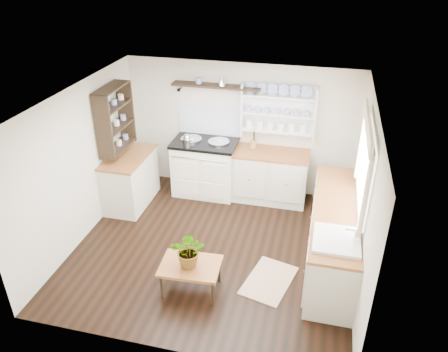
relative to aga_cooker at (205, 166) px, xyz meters
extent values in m
cube|color=black|center=(0.56, -1.57, -0.50)|extent=(4.00, 3.80, 0.01)
cube|color=beige|center=(0.56, 0.33, 0.65)|extent=(4.00, 0.02, 2.30)
cube|color=beige|center=(2.56, -1.57, 0.65)|extent=(0.02, 3.80, 2.30)
cube|color=beige|center=(-1.44, -1.57, 0.65)|extent=(0.02, 3.80, 2.30)
cube|color=white|center=(0.56, -1.57, 1.80)|extent=(4.00, 3.80, 0.01)
cube|color=white|center=(2.52, -1.42, 1.00)|extent=(0.04, 1.40, 1.00)
cube|color=white|center=(2.50, -1.42, 1.00)|extent=(0.02, 1.50, 1.10)
cube|color=beige|center=(2.48, -1.42, 1.58)|extent=(0.04, 1.55, 0.18)
cube|color=white|center=(0.00, 0.00, -0.03)|extent=(1.07, 0.70, 0.94)
cube|color=black|center=(0.00, 0.00, 0.46)|extent=(1.11, 0.74, 0.05)
cylinder|color=silver|center=(-0.25, 0.00, 0.50)|extent=(0.36, 0.36, 0.03)
cylinder|color=silver|center=(0.25, 0.00, 0.50)|extent=(0.36, 0.36, 0.03)
cylinder|color=silver|center=(0.00, -0.39, 0.33)|extent=(0.97, 0.02, 0.02)
cube|color=beige|center=(1.16, 0.03, -0.06)|extent=(1.25, 0.60, 0.88)
cube|color=brown|center=(1.16, 0.03, 0.38)|extent=(1.27, 0.63, 0.04)
cube|color=beige|center=(2.26, -1.47, -0.06)|extent=(0.60, 2.40, 0.88)
cube|color=brown|center=(2.26, -1.47, 0.38)|extent=(0.62, 2.43, 0.04)
cube|color=white|center=(2.26, -2.22, 0.30)|extent=(0.55, 0.60, 0.28)
cylinder|color=silver|center=(2.46, -2.22, 0.50)|extent=(0.02, 0.02, 0.22)
cube|color=beige|center=(-1.14, -0.67, -0.06)|extent=(0.60, 1.10, 0.88)
cube|color=brown|center=(-1.14, -0.67, 0.38)|extent=(0.62, 1.13, 0.04)
cube|color=white|center=(1.21, 0.31, 1.05)|extent=(1.20, 0.03, 0.90)
cube|color=white|center=(1.21, 0.22, 1.05)|extent=(1.20, 0.22, 0.02)
cylinder|color=navy|center=(1.21, 0.23, 1.32)|extent=(0.20, 0.02, 0.20)
cube|color=black|center=(0.16, 0.20, 1.42)|extent=(1.50, 0.24, 0.04)
cone|color=black|center=(-0.49, 0.27, 1.31)|extent=(0.06, 0.20, 0.06)
cone|color=black|center=(0.81, 0.27, 1.31)|extent=(0.06, 0.20, 0.06)
cube|color=black|center=(-1.28, -0.67, 1.05)|extent=(0.28, 0.80, 1.05)
cylinder|color=#A6773D|center=(0.82, 0.11, 0.47)|extent=(0.12, 0.12, 0.14)
cube|color=brown|center=(0.51, -2.49, -0.11)|extent=(0.79, 0.59, 0.04)
cylinder|color=black|center=(0.19, -2.73, -0.32)|extent=(0.04, 0.04, 0.37)
cylinder|color=black|center=(0.16, -2.29, -0.32)|extent=(0.04, 0.04, 0.37)
cylinder|color=black|center=(0.85, -2.69, -0.32)|extent=(0.04, 0.04, 0.37)
cylinder|color=black|center=(0.82, -2.25, -0.32)|extent=(0.04, 0.04, 0.37)
imported|color=#3F7233|center=(0.51, -2.49, 0.14)|extent=(0.46, 0.41, 0.47)
cube|color=#977758|center=(1.48, -2.09, -0.50)|extent=(0.74, 0.96, 0.02)
camera|label=1|loc=(1.95, -6.59, 3.57)|focal=35.00mm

